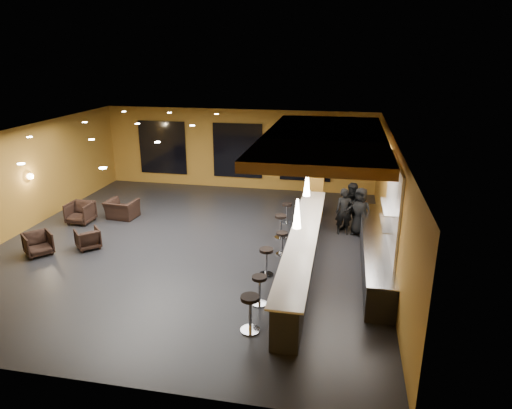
% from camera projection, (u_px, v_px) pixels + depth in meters
% --- Properties ---
extents(floor, '(12.00, 13.00, 0.10)m').
position_uv_depth(floor, '(192.00, 245.00, 14.63)').
color(floor, black).
rests_on(floor, ground).
extents(ceiling, '(12.00, 13.00, 0.10)m').
position_uv_depth(ceiling, '(186.00, 134.00, 13.48)').
color(ceiling, black).
extents(wall_back, '(12.00, 0.10, 3.50)m').
position_uv_depth(wall_back, '(238.00, 149.00, 20.14)').
color(wall_back, '#9D6C23').
rests_on(wall_back, floor).
extents(wall_front, '(12.00, 0.10, 3.50)m').
position_uv_depth(wall_front, '(66.00, 300.00, 7.97)').
color(wall_front, '#9D6C23').
rests_on(wall_front, floor).
extents(wall_left, '(0.10, 13.00, 3.50)m').
position_uv_depth(wall_left, '(16.00, 181.00, 15.16)').
color(wall_left, '#9D6C23').
rests_on(wall_left, floor).
extents(wall_right, '(0.10, 13.00, 3.50)m').
position_uv_depth(wall_right, '(392.00, 204.00, 12.94)').
color(wall_right, '#9D6C23').
rests_on(wall_right, floor).
extents(wood_soffit, '(3.60, 8.00, 0.28)m').
position_uv_depth(wood_soffit, '(324.00, 139.00, 13.73)').
color(wood_soffit, '#9F652E').
rests_on(wood_soffit, ceiling).
extents(window_left, '(2.20, 0.06, 2.40)m').
position_uv_depth(window_left, '(163.00, 148.00, 20.69)').
color(window_left, black).
rests_on(window_left, wall_back).
extents(window_center, '(2.20, 0.06, 2.40)m').
position_uv_depth(window_center, '(238.00, 151.00, 20.05)').
color(window_center, black).
rests_on(window_center, wall_back).
extents(window_right, '(2.20, 0.06, 2.40)m').
position_uv_depth(window_right, '(306.00, 153.00, 19.50)').
color(window_right, black).
rests_on(window_right, wall_back).
extents(tile_backsplash, '(0.06, 3.20, 2.40)m').
position_uv_depth(tile_backsplash, '(393.00, 207.00, 11.95)').
color(tile_backsplash, white).
rests_on(tile_backsplash, wall_right).
extents(bar_counter, '(0.60, 8.00, 1.00)m').
position_uv_depth(bar_counter, '(303.00, 252.00, 12.86)').
color(bar_counter, black).
rests_on(bar_counter, floor).
extents(bar_top, '(0.78, 8.10, 0.05)m').
position_uv_depth(bar_top, '(304.00, 234.00, 12.69)').
color(bar_top, white).
rests_on(bar_top, bar_counter).
extents(prep_counter, '(0.70, 6.00, 0.86)m').
position_uv_depth(prep_counter, '(375.00, 252.00, 12.98)').
color(prep_counter, black).
rests_on(prep_counter, floor).
extents(prep_top, '(0.72, 6.00, 0.03)m').
position_uv_depth(prep_top, '(376.00, 238.00, 12.83)').
color(prep_top, silver).
rests_on(prep_top, prep_counter).
extents(wall_shelf_lower, '(0.30, 1.50, 0.03)m').
position_uv_depth(wall_shelf_lower, '(387.00, 223.00, 11.92)').
color(wall_shelf_lower, silver).
rests_on(wall_shelf_lower, wall_right).
extents(wall_shelf_upper, '(0.30, 1.50, 0.03)m').
position_uv_depth(wall_shelf_upper, '(388.00, 207.00, 11.78)').
color(wall_shelf_upper, silver).
rests_on(wall_shelf_upper, wall_right).
extents(column, '(0.60, 0.60, 3.50)m').
position_uv_depth(column, '(316.00, 169.00, 16.73)').
color(column, '#A77325').
rests_on(column, floor).
extents(wall_sconce, '(0.22, 0.22, 0.22)m').
position_uv_depth(wall_sconce, '(30.00, 176.00, 15.58)').
color(wall_sconce, '#FFE5B2').
rests_on(wall_sconce, wall_left).
extents(pendant_0, '(0.20, 0.20, 0.70)m').
position_uv_depth(pendant_0, '(297.00, 214.00, 10.40)').
color(pendant_0, white).
rests_on(pendant_0, wood_soffit).
extents(pendant_1, '(0.20, 0.20, 0.70)m').
position_uv_depth(pendant_1, '(307.00, 184.00, 12.73)').
color(pendant_1, white).
rests_on(pendant_1, wood_soffit).
extents(pendant_2, '(0.20, 0.20, 0.70)m').
position_uv_depth(pendant_2, '(314.00, 163.00, 15.05)').
color(pendant_2, white).
rests_on(pendant_2, wood_soffit).
extents(staff_a, '(0.62, 0.46, 1.58)m').
position_uv_depth(staff_a, '(344.00, 212.00, 15.18)').
color(staff_a, black).
rests_on(staff_a, floor).
extents(staff_b, '(0.95, 0.80, 1.73)m').
position_uv_depth(staff_b, '(353.00, 208.00, 15.30)').
color(staff_b, black).
rests_on(staff_b, floor).
extents(staff_c, '(0.94, 0.79, 1.63)m').
position_uv_depth(staff_c, '(360.00, 212.00, 15.12)').
color(staff_c, black).
rests_on(staff_c, floor).
extents(armchair_a, '(1.06, 1.06, 0.69)m').
position_uv_depth(armchair_a, '(38.00, 244.00, 13.76)').
color(armchair_a, black).
rests_on(armchair_a, floor).
extents(armchair_b, '(0.97, 0.97, 0.64)m').
position_uv_depth(armchair_b, '(88.00, 239.00, 14.22)').
color(armchair_b, black).
rests_on(armchair_b, floor).
extents(armchair_c, '(0.83, 0.86, 0.77)m').
position_uv_depth(armchair_c, '(80.00, 213.00, 16.28)').
color(armchair_c, black).
rests_on(armchair_c, floor).
extents(armchair_d, '(1.12, 1.00, 0.68)m').
position_uv_depth(armchair_d, '(122.00, 209.00, 16.77)').
color(armchair_d, black).
rests_on(armchair_d, floor).
extents(bar_stool_0, '(0.44, 0.44, 0.87)m').
position_uv_depth(bar_stool_0, '(250.00, 309.00, 9.91)').
color(bar_stool_0, silver).
rests_on(bar_stool_0, floor).
extents(bar_stool_1, '(0.38, 0.38, 0.75)m').
position_uv_depth(bar_stool_1, '(259.00, 286.00, 11.00)').
color(bar_stool_1, silver).
rests_on(bar_stool_1, floor).
extents(bar_stool_2, '(0.40, 0.40, 0.79)m').
position_uv_depth(bar_stool_2, '(266.00, 258.00, 12.44)').
color(bar_stool_2, silver).
rests_on(bar_stool_2, floor).
extents(bar_stool_3, '(0.37, 0.37, 0.72)m').
position_uv_depth(bar_stool_3, '(282.00, 240.00, 13.71)').
color(bar_stool_3, silver).
rests_on(bar_stool_3, floor).
extents(bar_stool_4, '(0.40, 0.40, 0.80)m').
position_uv_depth(bar_stool_4, '(281.00, 223.00, 14.92)').
color(bar_stool_4, silver).
rests_on(bar_stool_4, floor).
extents(bar_stool_5, '(0.37, 0.37, 0.74)m').
position_uv_depth(bar_stool_5, '(287.00, 210.00, 16.26)').
color(bar_stool_5, silver).
rests_on(bar_stool_5, floor).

